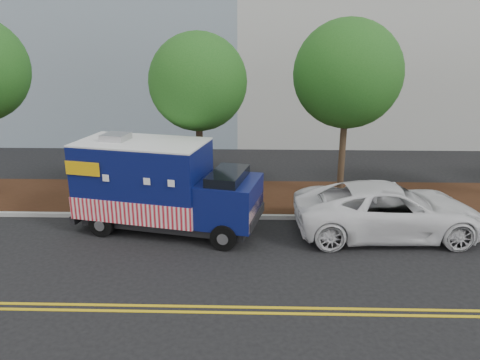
{
  "coord_description": "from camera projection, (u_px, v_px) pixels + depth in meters",
  "views": [
    {
      "loc": [
        2.9,
        -14.69,
        6.66
      ],
      "look_at": [
        2.47,
        0.6,
        1.76
      ],
      "focal_mm": 35.0,
      "sensor_mm": 36.0,
      "label": 1
    }
  ],
  "objects": [
    {
      "name": "food_truck",
      "position": [
        159.0,
        188.0,
        16.02
      ],
      "size": [
        6.66,
        3.61,
        3.33
      ],
      "rotation": [
        0.0,
        0.0,
        -0.22
      ],
      "color": "black",
      "rests_on": "ground"
    },
    {
      "name": "sign_post",
      "position": [
        118.0,
        183.0,
        17.5
      ],
      "size": [
        0.06,
        0.06,
        2.4
      ],
      "primitive_type": "cube",
      "color": "#473828",
      "rests_on": "ground"
    },
    {
      "name": "mulch_strip",
      "position": [
        183.0,
        197.0,
        19.4
      ],
      "size": [
        120.0,
        4.0,
        0.15
      ],
      "primitive_type": "cube",
      "color": "black",
      "rests_on": "ground"
    },
    {
      "name": "white_car",
      "position": [
        389.0,
        210.0,
        15.77
      ],
      "size": [
        6.45,
        3.15,
        1.77
      ],
      "primitive_type": "imported",
      "rotation": [
        0.0,
        0.0,
        1.61
      ],
      "color": "white",
      "rests_on": "ground"
    },
    {
      "name": "tree_b",
      "position": [
        198.0,
        82.0,
        17.19
      ],
      "size": [
        3.63,
        3.63,
        6.68
      ],
      "color": "#38281C",
      "rests_on": "ground"
    },
    {
      "name": "curb",
      "position": [
        174.0,
        216.0,
        17.41
      ],
      "size": [
        120.0,
        0.18,
        0.15
      ],
      "primitive_type": "cube",
      "color": "#9E9E99",
      "rests_on": "ground"
    },
    {
      "name": "ground",
      "position": [
        168.0,
        233.0,
        16.1
      ],
      "size": [
        120.0,
        120.0,
        0.0
      ],
      "primitive_type": "plane",
      "color": "black",
      "rests_on": "ground"
    },
    {
      "name": "tree_c",
      "position": [
        348.0,
        74.0,
        17.83
      ],
      "size": [
        4.17,
        4.17,
        7.17
      ],
      "color": "#38281C",
      "rests_on": "ground"
    },
    {
      "name": "centerline_near",
      "position": [
        137.0,
        306.0,
        11.86
      ],
      "size": [
        120.0,
        0.1,
        0.01
      ],
      "primitive_type": "cube",
      "color": "gold",
      "rests_on": "ground"
    },
    {
      "name": "centerline_far",
      "position": [
        135.0,
        311.0,
        11.62
      ],
      "size": [
        120.0,
        0.1,
        0.01
      ],
      "primitive_type": "cube",
      "color": "gold",
      "rests_on": "ground"
    }
  ]
}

